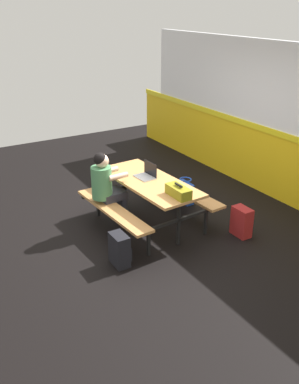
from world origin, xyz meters
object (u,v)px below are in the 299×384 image
object	(u,v)px
student_nearer	(107,184)
backpack_dark	(120,250)
toolbox_grey	(178,192)
satchel_spare	(242,222)
picnic_table_main	(149,191)
tote_bag_bright	(185,192)
laptop_silver	(147,174)

from	to	relation	value
student_nearer	backpack_dark	xyz separation A→B (m)	(1.01, -0.32, -0.49)
toolbox_grey	satchel_spare	size ratio (longest dim) A/B	0.91
backpack_dark	satchel_spare	distance (m)	1.90
picnic_table_main	backpack_dark	distance (m)	1.21
satchel_spare	picnic_table_main	bearing A→B (deg)	-134.47
tote_bag_bright	satchel_spare	xyz separation A→B (m)	(1.35, 0.06, 0.02)
backpack_dark	satchel_spare	world-z (taller)	same
student_nearer	satchel_spare	size ratio (longest dim) A/B	2.74
laptop_silver	tote_bag_bright	xyz separation A→B (m)	(-0.25, 0.91, -0.59)
toolbox_grey	backpack_dark	distance (m)	1.11
picnic_table_main	tote_bag_bright	xyz separation A→B (m)	(-0.38, 0.93, -0.38)
student_nearer	toolbox_grey	xyz separation A→B (m)	(0.96, 0.62, 0.10)
picnic_table_main	laptop_silver	bearing A→B (deg)	167.46
picnic_table_main	laptop_silver	distance (m)	0.25
backpack_dark	tote_bag_bright	distance (m)	2.14
picnic_table_main	tote_bag_bright	distance (m)	1.08
tote_bag_bright	satchel_spare	distance (m)	1.35
laptop_silver	tote_bag_bright	distance (m)	1.11
toolbox_grey	satchel_spare	bearing A→B (deg)	73.22
picnic_table_main	satchel_spare	world-z (taller)	picnic_table_main
toolbox_grey	tote_bag_bright	bearing A→B (deg)	140.12
picnic_table_main	backpack_dark	xyz separation A→B (m)	(0.74, -0.89, -0.36)
picnic_table_main	student_nearer	bearing A→B (deg)	-115.24
laptop_silver	satchel_spare	distance (m)	1.57
backpack_dark	tote_bag_bright	size ratio (longest dim) A/B	1.02
laptop_silver	satchel_spare	world-z (taller)	laptop_silver
tote_bag_bright	toolbox_grey	bearing A→B (deg)	-39.88
tote_bag_bright	laptop_silver	bearing A→B (deg)	-74.65
student_nearer	toolbox_grey	bearing A→B (deg)	32.82
backpack_dark	laptop_silver	bearing A→B (deg)	133.35
student_nearer	backpack_dark	bearing A→B (deg)	-17.44
satchel_spare	tote_bag_bright	bearing A→B (deg)	-177.61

